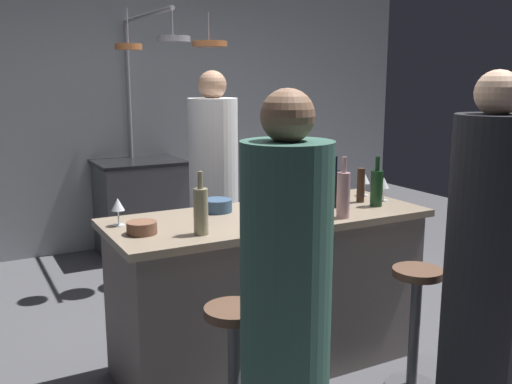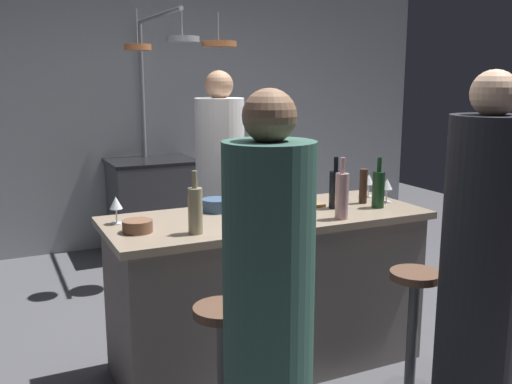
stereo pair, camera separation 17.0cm
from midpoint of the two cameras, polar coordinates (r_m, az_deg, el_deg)
ground_plane at (r=3.53m, az=2.52°, el=-16.60°), size 9.00×9.00×0.00m
back_wall at (r=5.80m, az=-10.71°, el=7.70°), size 6.40×0.16×2.60m
kitchen_island at (r=3.34m, az=2.59°, el=-9.72°), size 1.80×0.72×0.90m
stove_range at (r=5.53m, az=-9.33°, el=-1.36°), size 0.80×0.64×0.89m
chef at (r=4.25m, az=-2.41°, el=-0.37°), size 0.36×0.36×1.70m
bar_stool_left at (r=2.66m, az=-1.34°, el=-17.40°), size 0.28×0.28×0.68m
guest_left at (r=2.21m, az=3.49°, el=-12.77°), size 0.34×0.34×1.62m
bar_stool_right at (r=3.19m, az=16.80°, el=-12.77°), size 0.28×0.28×0.68m
guest_right at (r=2.85m, az=22.96°, el=-7.38°), size 0.36×0.36×1.69m
overhead_pot_rack at (r=4.95m, az=-7.56°, el=11.72°), size 0.89×1.29×2.17m
cutting_board at (r=3.42m, az=5.12°, el=-1.25°), size 0.32×0.22×0.02m
pepper_mill at (r=3.54m, az=11.96°, el=0.56°), size 0.05×0.05×0.21m
wine_bottle_rose at (r=3.12m, az=10.07°, el=-0.30°), size 0.07×0.07×0.33m
wine_bottle_amber at (r=3.12m, az=4.00°, el=-0.18°), size 0.07×0.07×0.33m
wine_bottle_dark at (r=3.37m, az=9.31°, el=0.33°), size 0.07×0.07×0.30m
wine_bottle_red at (r=3.44m, az=13.45°, el=0.33°), size 0.07×0.07×0.30m
wine_bottle_white at (r=2.80m, az=-4.33°, el=-1.76°), size 0.07×0.07×0.31m
wine_glass_near_left_guest at (r=3.60m, az=14.21°, el=0.64°), size 0.07×0.07×0.15m
wine_glass_by_chef at (r=3.04m, az=-12.20°, el=-1.20°), size 0.07×0.07×0.15m
wine_glass_near_right_guest at (r=3.73m, az=12.42°, el=1.11°), size 0.07×0.07×0.15m
mixing_bowl_blue at (r=3.27m, az=-2.45°, el=-1.32°), size 0.17×0.17×0.07m
mixing_bowl_wooden at (r=2.88m, az=-10.04°, el=-3.37°), size 0.15×0.15×0.06m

